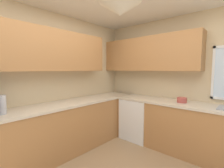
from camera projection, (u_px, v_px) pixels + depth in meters
room_shell at (107, 49)px, 2.54m from camera, size 3.56×3.96×2.57m
counter_run_left at (54, 131)px, 2.68m from camera, size 0.65×3.57×0.89m
counter_run_back at (186, 128)px, 2.81m from camera, size 2.65×0.65×0.89m
dishwasher at (138, 118)px, 3.43m from camera, size 0.60×0.60×0.85m
kettle at (1, 105)px, 2.07m from camera, size 0.11×0.11×0.25m
bowl at (182, 100)px, 2.82m from camera, size 0.16×0.16×0.09m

